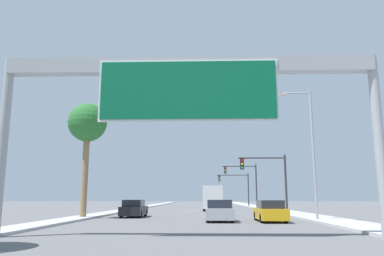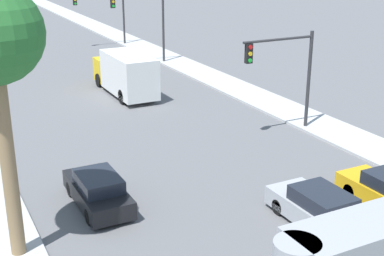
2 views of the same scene
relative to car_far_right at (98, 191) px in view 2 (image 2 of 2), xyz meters
name	(u,v)px [view 2 (image 2 of 2)]	position (x,y,z in m)	size (l,w,h in m)	color
sidewalk_right	(165,57)	(14.75, 25.81, -0.61)	(3.00, 120.00, 0.15)	#B4B4B4
car_far_right	(98,191)	(0.00, 0.00, 0.00)	(1.76, 4.39, 1.44)	black
car_far_left	(319,209)	(7.00, -5.41, 0.02)	(1.87, 4.39, 1.49)	#A5A8AD
truck_box_primary	(125,73)	(7.00, 15.43, 0.86)	(2.34, 7.60, 3.01)	yellow
traffic_light_near_intersection	(288,66)	(12.23, 3.81, 3.18)	(4.57, 0.32, 5.67)	#2D2D30
traffic_light_mid_block	(146,14)	(12.17, 23.81, 3.72)	(5.05, 0.32, 6.48)	#2D2D30
traffic_light_far_intersection	(106,7)	(11.87, 33.81, 3.29)	(5.56, 0.32, 5.74)	#2D2D30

